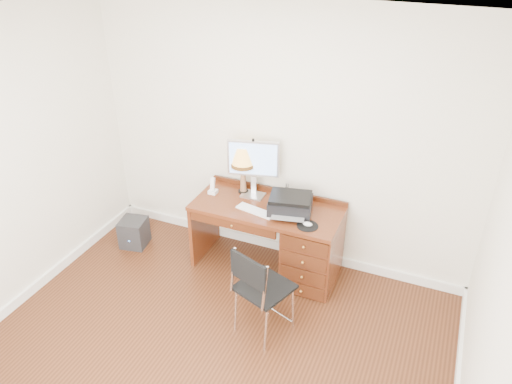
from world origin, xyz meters
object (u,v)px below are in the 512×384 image
at_px(printer, 290,204).
at_px(equipment_box, 134,232).
at_px(desk, 296,241).
at_px(phone, 213,189).
at_px(monitor, 254,162).
at_px(chair, 262,286).
at_px(leg_lamp, 243,159).

relative_size(printer, equipment_box, 1.47).
xyz_separation_m(desk, phone, (-0.95, 0.03, 0.39)).
xyz_separation_m(monitor, chair, (0.54, -1.09, -0.58)).
xyz_separation_m(printer, chair, (0.07, -0.91, -0.29)).
distance_m(leg_lamp, equipment_box, 1.58).
distance_m(desk, leg_lamp, 0.99).
height_order(desk, phone, phone).
height_order(phone, equipment_box, phone).
bearing_deg(monitor, phone, -174.66).
relative_size(monitor, equipment_box, 1.87).
bearing_deg(equipment_box, printer, -4.15).
relative_size(desk, leg_lamp, 2.88).
relative_size(printer, phone, 2.67).
xyz_separation_m(monitor, leg_lamp, (-0.12, 0.00, 0.00)).
xyz_separation_m(desk, equipment_box, (-1.85, -0.21, -0.25)).
distance_m(monitor, chair, 1.34).
height_order(desk, printer, printer).
relative_size(printer, leg_lamp, 0.91).
bearing_deg(phone, leg_lamp, 25.88).
height_order(desk, leg_lamp, leg_lamp).
distance_m(printer, leg_lamp, 0.68).
bearing_deg(phone, monitor, 18.07).
xyz_separation_m(monitor, phone, (-0.41, -0.14, -0.33)).
bearing_deg(monitor, printer, -35.34).
relative_size(phone, equipment_box, 0.55).
height_order(desk, equipment_box, desk).
xyz_separation_m(desk, monitor, (-0.54, 0.17, 0.72)).
height_order(printer, equipment_box, printer).
bearing_deg(leg_lamp, monitor, -1.15).
height_order(phone, chair, phone).
relative_size(printer, chair, 0.53).
bearing_deg(phone, desk, -3.10).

